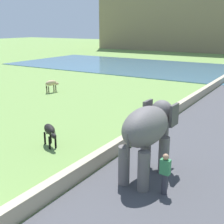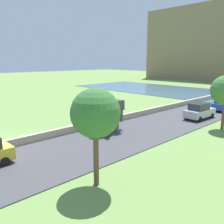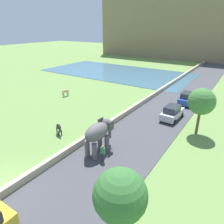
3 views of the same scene
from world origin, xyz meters
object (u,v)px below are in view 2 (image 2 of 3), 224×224
at_px(car_silver, 199,111).
at_px(cow_black, 75,113).
at_px(elephant, 108,111).
at_px(cow_tan, 93,96).
at_px(person_beside_elephant, 109,128).
at_px(car_blue, 223,104).

bearing_deg(car_silver, cow_black, -129.70).
height_order(elephant, cow_tan, elephant).
height_order(person_beside_elephant, cow_tan, person_beside_elephant).
height_order(car_silver, cow_tan, car_silver).
xyz_separation_m(elephant, cow_black, (-5.57, 0.34, -1.20)).
xyz_separation_m(cow_tan, cow_black, (8.80, -9.66, 0.00)).
relative_size(cow_tan, cow_black, 1.04).
height_order(person_beside_elephant, car_silver, car_silver).
xyz_separation_m(car_silver, car_blue, (0.00, 6.49, 0.00)).
height_order(car_silver, cow_black, car_silver).
bearing_deg(elephant, person_beside_elephant, -39.75).
bearing_deg(person_beside_elephant, car_silver, 80.39).
relative_size(elephant, person_beside_elephant, 2.14).
xyz_separation_m(car_silver, cow_tan, (-17.51, -0.84, -0.06)).
bearing_deg(car_silver, cow_tan, -177.27).
height_order(person_beside_elephant, car_blue, car_blue).
relative_size(elephant, cow_tan, 2.45).
bearing_deg(person_beside_elephant, elephant, 140.25).
bearing_deg(cow_black, cow_tan, 132.35).
bearing_deg(cow_tan, car_silver, 2.73).
bearing_deg(person_beside_elephant, car_blue, 83.75).
bearing_deg(car_blue, elephant, -100.28).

